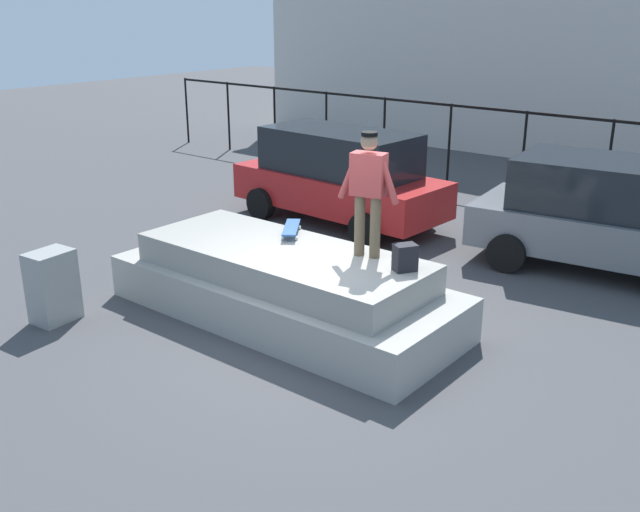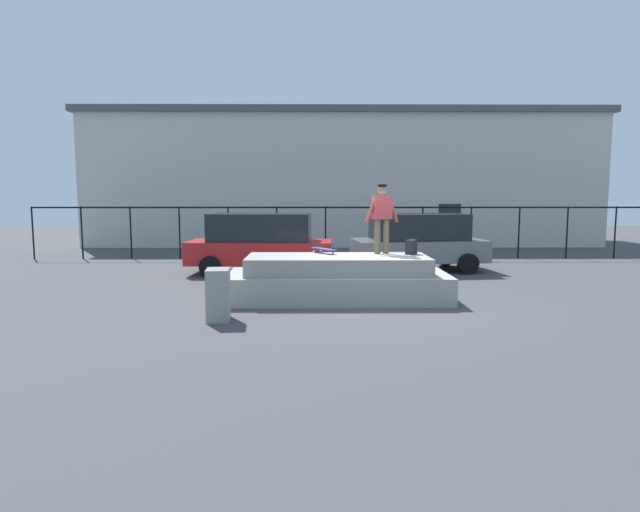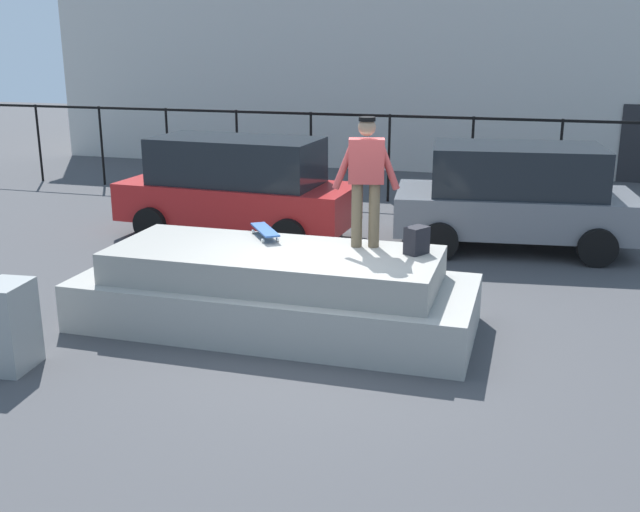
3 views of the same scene
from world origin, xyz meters
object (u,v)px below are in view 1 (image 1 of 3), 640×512
backpack (405,258)px  car_grey_hatchback_mid (606,213)px  car_red_hatchback_near (339,175)px  skateboard (291,228)px  skateboarder (368,186)px  utility_box (53,286)px

backpack → car_grey_hatchback_mid: (1.02, 4.47, -0.24)m
car_red_hatchback_near → skateboard: bearing=-62.4°
backpack → car_red_hatchback_near: car_red_hatchback_near is taller
car_red_hatchback_near → skateboarder: bearing=-48.3°
car_red_hatchback_near → car_grey_hatchback_mid: bearing=7.3°
skateboarder → utility_box: size_ratio=1.63×
car_red_hatchback_near → car_grey_hatchback_mid: size_ratio=1.03×
car_grey_hatchback_mid → backpack: bearing=-102.9°
backpack → utility_box: bearing=151.6°
skateboarder → car_grey_hatchback_mid: 4.76m
skateboarder → utility_box: (-3.48, -2.56, -1.47)m
car_red_hatchback_near → utility_box: 6.27m
skateboard → skateboarder: bearing=-3.2°
skateboarder → car_grey_hatchback_mid: skateboarder is taller
skateboard → utility_box: bearing=-128.3°
skateboarder → backpack: size_ratio=4.80×
car_red_hatchback_near → car_grey_hatchback_mid: (5.00, 0.64, -0.01)m
car_red_hatchback_near → utility_box: size_ratio=4.41×
skateboard → car_grey_hatchback_mid: bearing=53.8°
backpack → utility_box: size_ratio=0.34×
skateboard → car_grey_hatchback_mid: (3.11, 4.25, -0.17)m
skateboard → car_red_hatchback_near: bearing=117.6°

